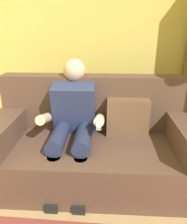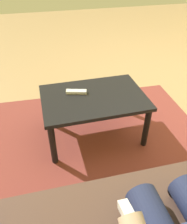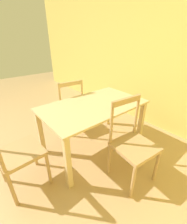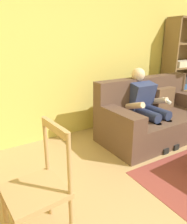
{
  "view_description": "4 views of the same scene",
  "coord_description": "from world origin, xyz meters",
  "views": [
    {
      "loc": [
        1.32,
        0.11,
        1.39
      ],
      "look_at": [
        1.25,
        1.88,
        0.69
      ],
      "focal_mm": 35.16,
      "sensor_mm": 36.0,
      "label": 1
    },
    {
      "loc": [
        1.53,
        2.15,
        1.4
      ],
      "look_at": [
        1.13,
        0.65,
        0.25
      ],
      "focal_mm": 35.91,
      "sensor_mm": 36.0,
      "label": 2
    },
    {
      "loc": [
        -0.82,
        2.51,
        1.54
      ],
      "look_at": [
        -2.0,
        1.08,
        0.6
      ],
      "focal_mm": 24.2,
      "sensor_mm": 36.0,
      "label": 3
    },
    {
      "loc": [
        -1.36,
        -0.25,
        1.5
      ],
      "look_at": [
        -0.38,
        1.26,
        0.9
      ],
      "focal_mm": 34.46,
      "sensor_mm": 36.0,
      "label": 4
    }
  ],
  "objects": [
    {
      "name": "person_lounging",
      "position": [
        1.05,
        1.97,
        0.56
      ],
      "size": [
        0.6,
        0.88,
        1.1
      ],
      "color": "navy",
      "rests_on": "ground_plane"
    },
    {
      "name": "couch",
      "position": [
        1.26,
        1.96,
        0.33
      ],
      "size": [
        1.89,
        0.93,
        0.94
      ],
      "color": "brown",
      "rests_on": "ground_plane"
    }
  ]
}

